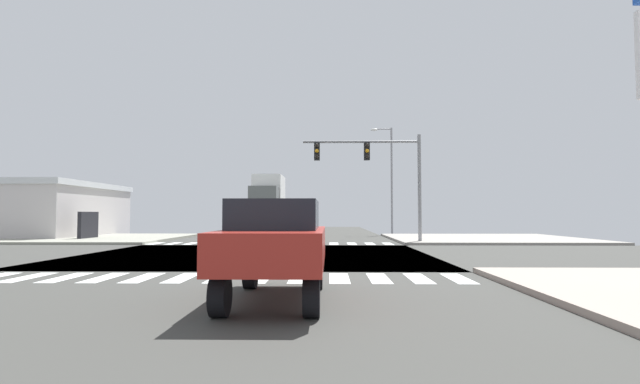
{
  "coord_description": "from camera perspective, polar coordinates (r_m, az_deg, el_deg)",
  "views": [
    {
      "loc": [
        3.0,
        -19.56,
        1.61
      ],
      "look_at": [
        2.43,
        9.95,
        3.01
      ],
      "focal_mm": 27.0,
      "sensor_mm": 36.0,
      "label": 1
    }
  ],
  "objects": [
    {
      "name": "suv_leading_2",
      "position": [
        58.21,
        -6.8,
        -2.91
      ],
      "size": [
        1.96,
        4.6,
        2.34
      ],
      "rotation": [
        0.0,
        0.0,
        3.14
      ],
      "color": "black",
      "rests_on": "ground"
    },
    {
      "name": "ground",
      "position": [
        19.86,
        -7.65,
        -7.41
      ],
      "size": [
        90.0,
        90.0,
        0.05
      ],
      "color": "#3C3C38"
    },
    {
      "name": "crosswalk_far",
      "position": [
        27.1,
        -5.81,
        -6.1
      ],
      "size": [
        13.5,
        2.0,
        0.01
      ],
      "color": "white",
      "rests_on": "ground"
    },
    {
      "name": "suv_crossing_1",
      "position": [
        55.47,
        -4.07,
        -2.93
      ],
      "size": [
        1.96,
        4.6,
        2.34
      ],
      "rotation": [
        0.0,
        0.0,
        3.14
      ],
      "color": "black",
      "rests_on": "ground"
    },
    {
      "name": "sidewalk_corner_ne",
      "position": [
        33.14,
        18.75,
        -5.23
      ],
      "size": [
        12.0,
        12.0,
        0.14
      ],
      "color": "gray",
      "rests_on": "ground"
    },
    {
      "name": "bank_building",
      "position": [
        41.18,
        -31.42,
        -1.82
      ],
      "size": [
        12.46,
        11.28,
        3.93
      ],
      "color": "beige",
      "rests_on": "ground"
    },
    {
      "name": "traffic_signal_mast",
      "position": [
        27.5,
        6.29,
        3.47
      ],
      "size": [
        6.71,
        0.55,
        6.17
      ],
      "color": "gray",
      "rests_on": "ground"
    },
    {
      "name": "crosswalk_near",
      "position": [
        12.79,
        -13.84,
        -9.84
      ],
      "size": [
        13.5,
        2.0,
        0.01
      ],
      "color": "white",
      "rests_on": "ground"
    },
    {
      "name": "box_truck_queued_1",
      "position": [
        39.29,
        -6.21,
        -1.31
      ],
      "size": [
        2.4,
        7.2,
        4.85
      ],
      "rotation": [
        0.0,
        0.0,
        3.14
      ],
      "color": "black",
      "rests_on": "ground"
    },
    {
      "name": "sedan_farside_1",
      "position": [
        9.12,
        -5.22,
        -5.79
      ],
      "size": [
        1.8,
        4.3,
        1.88
      ],
      "color": "black",
      "rests_on": "ground"
    },
    {
      "name": "sidewalk_corner_nw",
      "position": [
        35.42,
        -25.85,
        -4.94
      ],
      "size": [
        12.0,
        12.0,
        0.14
      ],
      "color": "gray",
      "rests_on": "ground"
    },
    {
      "name": "street_lamp",
      "position": [
        39.78,
        8.16,
        2.46
      ],
      "size": [
        1.78,
        0.32,
        8.75
      ],
      "color": "gray",
      "rests_on": "ground"
    }
  ]
}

